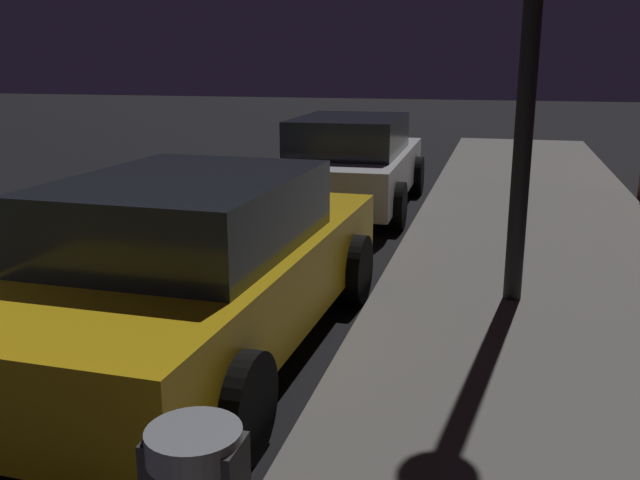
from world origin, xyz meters
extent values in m
cylinder|color=#999EA5|center=(4.55, -0.75, 1.54)|extent=(0.19, 0.19, 0.06)
cube|color=gold|center=(2.85, 2.98, 0.57)|extent=(1.95, 4.59, 0.64)
cube|color=#1E2328|center=(2.85, 2.83, 1.15)|extent=(1.67, 2.23, 0.56)
cylinder|color=black|center=(1.97, 4.42, 0.33)|extent=(0.24, 0.67, 0.66)
cylinder|color=black|center=(3.81, 4.37, 0.33)|extent=(0.24, 0.67, 0.66)
cylinder|color=black|center=(3.73, 1.55, 0.33)|extent=(0.24, 0.67, 0.66)
cube|color=silver|center=(2.85, 8.71, 0.57)|extent=(1.83, 4.27, 0.64)
cube|color=#1E2328|center=(2.85, 8.53, 1.15)|extent=(1.58, 2.34, 0.56)
cylinder|color=black|center=(1.94, 10.00, 0.33)|extent=(0.23, 0.66, 0.66)
cylinder|color=black|center=(3.70, 10.04, 0.33)|extent=(0.23, 0.66, 0.66)
cylinder|color=black|center=(2.00, 7.38, 0.33)|extent=(0.23, 0.66, 0.66)
cylinder|color=black|center=(3.76, 7.41, 0.33)|extent=(0.23, 0.66, 0.66)
cylinder|color=black|center=(5.27, 4.43, 2.59)|extent=(0.16, 0.16, 4.89)
camera|label=1|loc=(5.09, -1.85, 2.26)|focal=39.05mm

